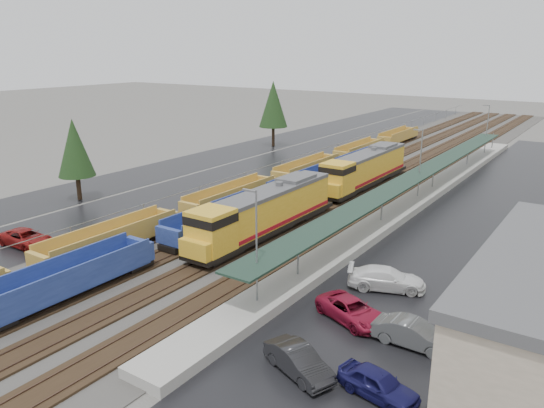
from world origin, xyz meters
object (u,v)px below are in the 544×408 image
at_px(well_string_yellow, 231,198).
at_px(parked_car_east_e, 414,334).
at_px(parked_car_east_b, 352,311).
at_px(parked_car_east_c, 386,279).
at_px(parked_car_east_a, 299,361).
at_px(locomotive_trail, 364,169).
at_px(well_string_blue, 155,247).
at_px(parked_car_east_d, 378,384).
at_px(locomotive_lead, 263,212).
at_px(parked_car_west_c, 26,238).

bearing_deg(well_string_yellow, parked_car_east_e, -31.44).
height_order(parked_car_east_b, parked_car_east_c, parked_car_east_c).
xyz_separation_m(parked_car_east_a, parked_car_east_c, (-0.16, 12.03, 0.05)).
xyz_separation_m(locomotive_trail, well_string_blue, (-4.00, -30.06, -1.20)).
relative_size(locomotive_trail, well_string_blue, 0.22).
bearing_deg(locomotive_trail, parked_car_east_d, -64.23).
distance_m(well_string_blue, parked_car_east_c, 17.97).
bearing_deg(locomotive_lead, parked_car_west_c, -139.71).
xyz_separation_m(locomotive_trail, well_string_yellow, (-8.00, -15.35, -1.26)).
bearing_deg(well_string_yellow, parked_car_east_c, -23.83).
height_order(locomotive_lead, parked_car_west_c, locomotive_lead).
xyz_separation_m(locomotive_lead, parked_car_east_e, (17.30, -9.82, -1.61)).
height_order(locomotive_lead, well_string_yellow, locomotive_lead).
height_order(well_string_blue, parked_car_west_c, well_string_blue).
xyz_separation_m(well_string_blue, parked_car_east_d, (21.48, -6.15, -0.46)).
distance_m(locomotive_lead, well_string_yellow, 9.87).
distance_m(locomotive_lead, parked_car_east_b, 16.09).
bearing_deg(locomotive_lead, well_string_blue, -113.83).
bearing_deg(locomotive_trail, parked_car_west_c, -114.28).
height_order(parked_car_east_c, parked_car_east_e, parked_car_east_c).
height_order(locomotive_lead, parked_car_east_d, locomotive_lead).
height_order(well_string_blue, parked_car_east_d, well_string_blue).
bearing_deg(parked_car_east_d, parked_car_east_e, 12.84).
relative_size(locomotive_lead, parked_car_east_d, 4.74).
bearing_deg(locomotive_trail, well_string_yellow, -117.52).
xyz_separation_m(locomotive_trail, parked_car_east_d, (17.48, -36.21, -1.66)).
bearing_deg(parked_car_east_b, parked_car_east_d, -122.12).
distance_m(locomotive_lead, parked_car_east_c, 13.75).
bearing_deg(well_string_blue, parked_car_east_a, -21.06).
height_order(parked_car_east_b, parked_car_east_e, parked_car_east_e).
distance_m(parked_car_east_c, parked_car_east_e, 7.40).
height_order(well_string_blue, parked_car_east_e, well_string_blue).
distance_m(well_string_blue, parked_car_east_e, 21.32).
height_order(locomotive_trail, parked_car_east_b, locomotive_trail).
xyz_separation_m(parked_car_east_a, parked_car_east_e, (3.99, 5.90, 0.03)).
bearing_deg(well_string_blue, parked_car_west_c, -160.81).
relative_size(locomotive_trail, parked_car_west_c, 3.76).
distance_m(parked_car_east_a, parked_car_east_e, 7.12).
xyz_separation_m(parked_car_west_c, parked_car_east_e, (32.64, 3.18, 0.04)).
height_order(parked_car_east_c, parked_car_east_d, parked_car_east_c).
distance_m(locomotive_lead, locomotive_trail, 21.00).
height_order(locomotive_lead, parked_car_east_e, locomotive_lead).
bearing_deg(locomotive_lead, parked_car_east_e, -29.59).
relative_size(locomotive_lead, parked_car_east_e, 4.23).
bearing_deg(well_string_yellow, locomotive_trail, 62.48).
relative_size(parked_car_east_b, parked_car_east_c, 0.93).
relative_size(locomotive_lead, parked_car_west_c, 3.76).
xyz_separation_m(locomotive_lead, well_string_blue, (-4.00, -9.06, -1.20)).
bearing_deg(locomotive_lead, parked_car_east_a, -49.75).
bearing_deg(locomotive_trail, parked_car_east_a, -70.07).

